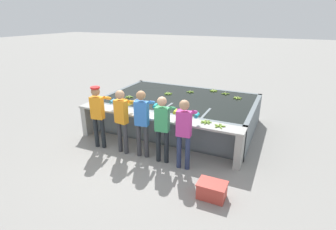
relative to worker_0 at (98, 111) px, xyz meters
The scene contains 19 objects.
ground_plane 1.69m from the worker_0, 12.90° to the left, with size 80.00×80.00×0.00m, color gray.
wash_tank 2.65m from the worker_0, 59.16° to the left, with size 4.54×2.96×0.91m.
work_ledge 1.47m from the worker_0, 21.72° to the left, with size 4.54×0.45×0.91m.
worker_0 is the anchor object (origin of this frame).
worker_1 0.73m from the worker_0, ahead, with size 0.47×0.73×1.64m.
worker_2 1.27m from the worker_0, ahead, with size 0.46×0.73×1.68m.
worker_3 1.82m from the worker_0, ahead, with size 0.45×0.72×1.62m.
worker_4 2.37m from the worker_0, ahead, with size 0.44×0.72×1.63m.
banana_bunch_floating_0 4.15m from the worker_0, 44.48° to the left, with size 0.27×0.28×0.08m.
banana_bunch_floating_1 3.28m from the worker_0, 64.46° to the left, with size 0.28×0.27×0.08m.
banana_bunch_floating_2 1.61m from the worker_0, 93.90° to the left, with size 0.28×0.27×0.08m.
banana_bunch_floating_3 2.59m from the worker_0, 71.32° to the left, with size 0.28×0.27×0.08m.
banana_bunch_floating_4 4.09m from the worker_0, 52.09° to the left, with size 0.27×0.27×0.08m.
banana_bunch_floating_5 3.99m from the worker_0, 58.78° to the left, with size 0.28×0.28×0.08m.
banana_bunch_ledge_0 3.06m from the worker_0, ahead, with size 0.28×0.27×0.08m.
banana_bunch_ledge_1 2.16m from the worker_0, 11.88° to the left, with size 0.25×0.25×0.08m.
banana_bunch_ledge_2 2.73m from the worker_0, 13.32° to the left, with size 0.28×0.28×0.08m.
knife_0 1.18m from the worker_0, 27.24° to the left, with size 0.25×0.29×0.02m.
crate 3.46m from the worker_0, 14.16° to the right, with size 0.55×0.39×0.32m.
Camera 1 is at (2.90, -5.24, 3.27)m, focal length 28.00 mm.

